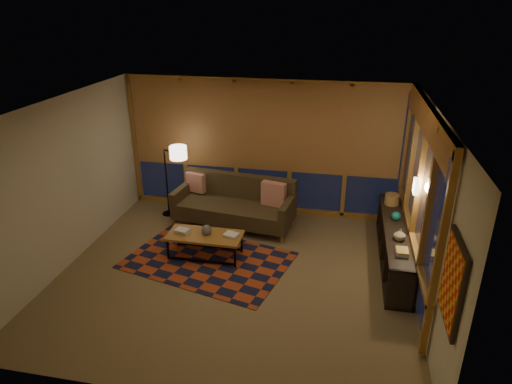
% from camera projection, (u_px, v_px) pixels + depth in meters
% --- Properties ---
extents(floor, '(5.50, 5.00, 0.01)m').
position_uv_depth(floor, '(235.00, 274.00, 7.28)').
color(floor, olive).
rests_on(floor, ground).
extents(ceiling, '(5.50, 5.00, 0.01)m').
position_uv_depth(ceiling, '(231.00, 107.00, 6.22)').
color(ceiling, silver).
rests_on(ceiling, walls).
extents(walls, '(5.51, 5.01, 2.70)m').
position_uv_depth(walls, '(233.00, 197.00, 6.75)').
color(walls, beige).
rests_on(walls, floor).
extents(window_wall_back, '(5.30, 0.16, 2.60)m').
position_uv_depth(window_wall_back, '(263.00, 148.00, 8.94)').
color(window_wall_back, '#A87031').
rests_on(window_wall_back, walls).
extents(window_wall_right, '(0.16, 3.70, 2.60)m').
position_uv_depth(window_wall_right, '(417.00, 195.00, 6.81)').
color(window_wall_right, '#A87031').
rests_on(window_wall_right, walls).
extents(wall_art, '(0.06, 0.74, 0.94)m').
position_uv_depth(wall_art, '(452.00, 282.00, 4.56)').
color(wall_art, red).
rests_on(wall_art, walls).
extents(wall_sconce, '(0.12, 0.18, 0.22)m').
position_uv_depth(wall_sconce, '(416.00, 186.00, 6.61)').
color(wall_sconce, white).
rests_on(wall_sconce, walls).
extents(sofa, '(2.35, 1.19, 0.92)m').
position_uv_depth(sofa, '(234.00, 204.00, 8.67)').
color(sofa, '#43381E').
rests_on(sofa, floor).
extents(pillow_left, '(0.41, 0.24, 0.39)m').
position_uv_depth(pillow_left, '(196.00, 184.00, 9.05)').
color(pillow_left, red).
rests_on(pillow_left, sofa).
extents(pillow_right, '(0.48, 0.25, 0.46)m').
position_uv_depth(pillow_right, '(274.00, 194.00, 8.50)').
color(pillow_right, red).
rests_on(pillow_right, sofa).
extents(area_rug, '(2.95, 2.32, 0.01)m').
position_uv_depth(area_rug, '(208.00, 260.00, 7.66)').
color(area_rug, '#A23C1B').
rests_on(area_rug, floor).
extents(coffee_table, '(1.26, 0.58, 0.42)m').
position_uv_depth(coffee_table, '(205.00, 245.00, 7.71)').
color(coffee_table, '#A87031').
rests_on(coffee_table, floor).
extents(book_stack_a, '(0.27, 0.24, 0.07)m').
position_uv_depth(book_stack_a, '(183.00, 231.00, 7.68)').
color(book_stack_a, white).
rests_on(book_stack_a, coffee_table).
extents(book_stack_b, '(0.28, 0.25, 0.05)m').
position_uv_depth(book_stack_b, '(231.00, 235.00, 7.56)').
color(book_stack_b, white).
rests_on(book_stack_b, coffee_table).
extents(ceramic_pot, '(0.22, 0.22, 0.17)m').
position_uv_depth(ceramic_pot, '(206.00, 230.00, 7.60)').
color(ceramic_pot, '#2C2C2D').
rests_on(ceramic_pot, coffee_table).
extents(floor_lamp, '(0.58, 0.47, 1.50)m').
position_uv_depth(floor_lamp, '(166.00, 180.00, 9.02)').
color(floor_lamp, black).
rests_on(floor_lamp, floor).
extents(bookshelf, '(0.40, 2.65, 0.66)m').
position_uv_depth(bookshelf, '(394.00, 245.00, 7.48)').
color(bookshelf, black).
rests_on(bookshelf, floor).
extents(basket, '(0.29, 0.29, 0.19)m').
position_uv_depth(basket, '(392.00, 199.00, 8.12)').
color(basket, '#AE893C').
rests_on(basket, bookshelf).
extents(teal_bowl, '(0.16, 0.16, 0.15)m').
position_uv_depth(teal_bowl, '(396.00, 216.00, 7.54)').
color(teal_bowl, '#166D63').
rests_on(teal_bowl, bookshelf).
extents(vase, '(0.19, 0.19, 0.18)m').
position_uv_depth(vase, '(400.00, 234.00, 6.92)').
color(vase, tan).
rests_on(vase, bookshelf).
extents(shelf_book_stack, '(0.19, 0.25, 0.07)m').
position_uv_depth(shelf_book_stack, '(402.00, 252.00, 6.56)').
color(shelf_book_stack, white).
rests_on(shelf_book_stack, bookshelf).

